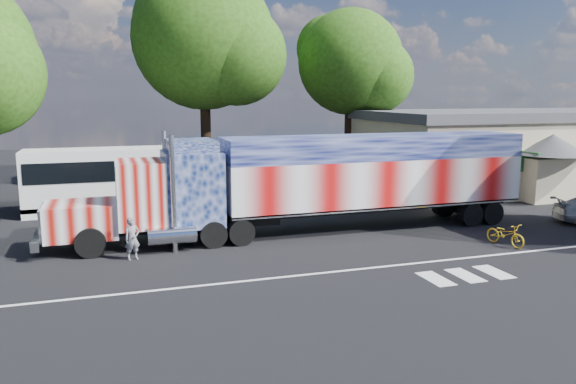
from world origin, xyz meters
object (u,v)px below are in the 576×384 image
object	(u,v)px
tree_ne_a	(352,63)
coach_bus	(138,178)
woman	(132,239)
bicycle	(505,234)
tree_n_mid	(206,39)
semi_truck	(320,180)

from	to	relation	value
tree_ne_a	coach_bus	bearing A→B (deg)	-159.11
woman	bicycle	xyz separation A→B (m)	(14.97, -2.74, -0.34)
woman	tree_n_mid	size ratio (longest dim) A/B	0.11
coach_bus	woman	distance (m)	10.00
coach_bus	tree_ne_a	distance (m)	17.84
semi_truck	tree_n_mid	distance (m)	16.91
coach_bus	woman	bearing A→B (deg)	-94.72
semi_truck	bicycle	size ratio (longest dim) A/B	11.97
woman	tree_n_mid	xyz separation A→B (m)	(6.01, 16.92, 9.09)
woman	tree_n_mid	bearing A→B (deg)	52.71
semi_truck	bicycle	bearing A→B (deg)	-35.82
woman	tree_n_mid	distance (m)	20.12
coach_bus	bicycle	world-z (taller)	coach_bus
coach_bus	tree_ne_a	world-z (taller)	tree_ne_a
woman	coach_bus	bearing A→B (deg)	67.55
coach_bus	bicycle	size ratio (longest dim) A/B	6.33
woman	semi_truck	bearing A→B (deg)	-4.72
semi_truck	bicycle	xyz separation A→B (m)	(6.51, -4.70, -1.94)
semi_truck	coach_bus	world-z (taller)	semi_truck
tree_n_mid	tree_ne_a	bearing A→B (deg)	-6.11
bicycle	tree_n_mid	bearing A→B (deg)	100.87
semi_truck	tree_n_mid	bearing A→B (deg)	99.28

